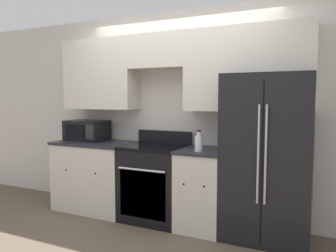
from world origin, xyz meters
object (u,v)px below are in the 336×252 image
object	(u,v)px
bottle	(199,143)
refrigerator	(268,157)
oven_range	(155,182)
microwave	(87,130)

from	to	relation	value
bottle	refrigerator	bearing A→B (deg)	19.36
oven_range	bottle	world-z (taller)	bottle
oven_range	bottle	xyz separation A→B (m)	(0.64, -0.17, 0.55)
microwave	oven_range	bearing A→B (deg)	-3.78
oven_range	bottle	distance (m)	0.86
oven_range	bottle	size ratio (longest dim) A/B	4.59
refrigerator	bottle	size ratio (longest dim) A/B	7.44
refrigerator	oven_range	bearing A→B (deg)	-176.60
oven_range	bottle	bearing A→B (deg)	-14.73
refrigerator	bottle	distance (m)	0.76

